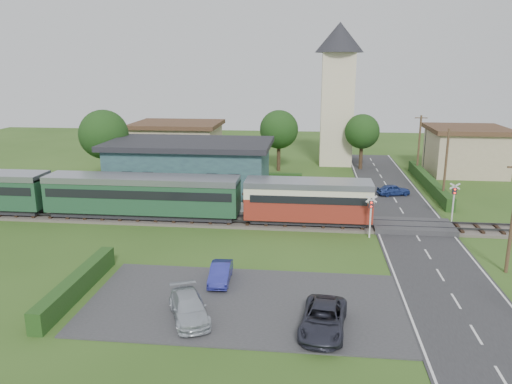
# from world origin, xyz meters

# --- Properties ---
(ground) EXTENTS (120.00, 120.00, 0.00)m
(ground) POSITION_xyz_m (0.00, 0.00, 0.00)
(ground) COLOR #2D4C19
(railway_track) EXTENTS (76.00, 3.20, 0.49)m
(railway_track) POSITION_xyz_m (0.00, 2.00, 0.11)
(railway_track) COLOR #4C443D
(railway_track) RESTS_ON ground
(road) EXTENTS (6.00, 70.00, 0.05)m
(road) POSITION_xyz_m (10.00, 0.00, 0.03)
(road) COLOR #28282B
(road) RESTS_ON ground
(car_park) EXTENTS (17.00, 9.00, 0.08)m
(car_park) POSITION_xyz_m (-1.50, -12.00, 0.04)
(car_park) COLOR #333335
(car_park) RESTS_ON ground
(crossing_deck) EXTENTS (6.20, 3.40, 0.45)m
(crossing_deck) POSITION_xyz_m (10.00, 2.00, 0.23)
(crossing_deck) COLOR #333335
(crossing_deck) RESTS_ON ground
(platform) EXTENTS (30.00, 3.00, 0.45)m
(platform) POSITION_xyz_m (-10.00, 5.20, 0.23)
(platform) COLOR gray
(platform) RESTS_ON ground
(equipment_hut) EXTENTS (2.30, 2.30, 2.55)m
(equipment_hut) POSITION_xyz_m (-18.00, 5.20, 1.75)
(equipment_hut) COLOR beige
(equipment_hut) RESTS_ON platform
(station_building) EXTENTS (16.00, 9.00, 5.30)m
(station_building) POSITION_xyz_m (-10.00, 10.99, 2.69)
(station_building) COLOR #2A424B
(station_building) RESTS_ON ground
(train) EXTENTS (43.20, 2.90, 3.40)m
(train) POSITION_xyz_m (-15.03, 2.00, 2.18)
(train) COLOR #232328
(train) RESTS_ON ground
(church_tower) EXTENTS (6.00, 6.00, 17.60)m
(church_tower) POSITION_xyz_m (5.00, 28.00, 10.23)
(church_tower) COLOR beige
(church_tower) RESTS_ON ground
(house_west) EXTENTS (10.80, 8.80, 5.50)m
(house_west) POSITION_xyz_m (-15.00, 25.00, 2.79)
(house_west) COLOR tan
(house_west) RESTS_ON ground
(house_east) EXTENTS (8.80, 8.80, 5.50)m
(house_east) POSITION_xyz_m (20.00, 24.00, 2.80)
(house_east) COLOR tan
(house_east) RESTS_ON ground
(hedge_carpark) EXTENTS (0.80, 9.00, 1.20)m
(hedge_carpark) POSITION_xyz_m (-11.00, -12.00, 0.60)
(hedge_carpark) COLOR #193814
(hedge_carpark) RESTS_ON ground
(hedge_roadside) EXTENTS (0.80, 18.00, 1.20)m
(hedge_roadside) POSITION_xyz_m (14.20, 16.00, 0.60)
(hedge_roadside) COLOR #193814
(hedge_roadside) RESTS_ON ground
(hedge_station) EXTENTS (22.00, 0.80, 1.30)m
(hedge_station) POSITION_xyz_m (-10.00, 15.50, 0.65)
(hedge_station) COLOR #193814
(hedge_station) RESTS_ON ground
(tree_a) EXTENTS (5.20, 5.20, 8.00)m
(tree_a) POSITION_xyz_m (-20.00, 14.00, 5.38)
(tree_a) COLOR #332316
(tree_a) RESTS_ON ground
(tree_b) EXTENTS (4.60, 4.60, 7.34)m
(tree_b) POSITION_xyz_m (-2.00, 23.00, 5.02)
(tree_b) COLOR #332316
(tree_b) RESTS_ON ground
(tree_c) EXTENTS (4.20, 4.20, 6.78)m
(tree_c) POSITION_xyz_m (8.00, 25.00, 4.65)
(tree_c) COLOR #332316
(tree_c) RESTS_ON ground
(utility_pole_c) EXTENTS (1.40, 0.22, 7.00)m
(utility_pole_c) POSITION_xyz_m (14.20, 10.00, 3.63)
(utility_pole_c) COLOR #473321
(utility_pole_c) RESTS_ON ground
(utility_pole_d) EXTENTS (1.40, 0.22, 7.00)m
(utility_pole_d) POSITION_xyz_m (14.20, 22.00, 3.63)
(utility_pole_d) COLOR #473321
(utility_pole_d) RESTS_ON ground
(crossing_signal_near) EXTENTS (0.84, 0.28, 3.28)m
(crossing_signal_near) POSITION_xyz_m (6.40, -0.41, 2.14)
(crossing_signal_near) COLOR silver
(crossing_signal_near) RESTS_ON ground
(crossing_signal_far) EXTENTS (0.84, 0.28, 3.28)m
(crossing_signal_far) POSITION_xyz_m (13.60, 4.39, 2.14)
(crossing_signal_far) COLOR silver
(crossing_signal_far) RESTS_ON ground
(streetlamp_west) EXTENTS (0.30, 0.30, 5.15)m
(streetlamp_west) POSITION_xyz_m (-22.00, 20.00, 3.04)
(streetlamp_west) COLOR #3F3F47
(streetlamp_west) RESTS_ON ground
(streetlamp_east) EXTENTS (0.30, 0.30, 5.15)m
(streetlamp_east) POSITION_xyz_m (16.00, 27.00, 3.04)
(streetlamp_east) COLOR #3F3F47
(streetlamp_east) RESTS_ON ground
(car_on_road) EXTENTS (3.44, 2.10, 1.09)m
(car_on_road) POSITION_xyz_m (10.08, 12.36, 0.60)
(car_on_road) COLOR navy
(car_on_road) RESTS_ON road
(car_park_blue) EXTENTS (1.31, 3.36, 1.09)m
(car_park_blue) POSITION_xyz_m (-3.26, -9.50, 0.63)
(car_park_blue) COLOR navy
(car_park_blue) RESTS_ON car_park
(car_park_silver) EXTENTS (3.16, 4.43, 1.19)m
(car_park_silver) POSITION_xyz_m (-4.07, -14.03, 0.68)
(car_park_silver) COLOR #AFB6C0
(car_park_silver) RESTS_ON car_park
(car_park_dark) EXTENTS (2.59, 4.71, 1.25)m
(car_park_dark) POSITION_xyz_m (2.69, -14.50, 0.70)
(car_park_dark) COLOR #272936
(car_park_dark) RESTS_ON car_park
(pedestrian_near) EXTENTS (0.75, 0.64, 1.73)m
(pedestrian_near) POSITION_xyz_m (-3.72, 5.36, 1.32)
(pedestrian_near) COLOR gray
(pedestrian_near) RESTS_ON platform
(pedestrian_far) EXTENTS (0.89, 1.00, 1.71)m
(pedestrian_far) POSITION_xyz_m (-16.43, 4.98, 1.31)
(pedestrian_far) COLOR gray
(pedestrian_far) RESTS_ON platform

